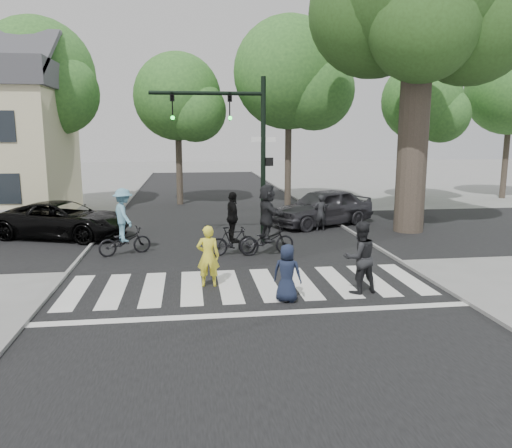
{
  "coord_description": "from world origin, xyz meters",
  "views": [
    {
      "loc": [
        -1.52,
        -11.81,
        4.05
      ],
      "look_at": [
        0.5,
        3.0,
        1.3
      ],
      "focal_mm": 35.0,
      "sensor_mm": 36.0,
      "label": 1
    }
  ],
  "objects": [
    {
      "name": "cyclist_mid",
      "position": [
        -0.09,
        4.37,
        0.88
      ],
      "size": [
        1.69,
        1.05,
        2.13
      ],
      "color": "black",
      "rests_on": "ground"
    },
    {
      "name": "bg_tree_4",
      "position": [
        12.23,
        16.12,
        5.64
      ],
      "size": [
        4.83,
        4.6,
        8.15
      ],
      "color": "brown",
      "rests_on": "ground"
    },
    {
      "name": "car_suv",
      "position": [
        -6.35,
        8.1,
        0.71
      ],
      "size": [
        5.61,
        3.93,
        1.42
      ],
      "primitive_type": "imported",
      "rotation": [
        0.0,
        0.0,
        1.23
      ],
      "color": "black",
      "rests_on": "ground"
    },
    {
      "name": "curb_right",
      "position": [
        5.05,
        5.0,
        0.05
      ],
      "size": [
        0.1,
        70.0,
        0.1
      ],
      "primitive_type": "cube",
      "color": "gray",
      "rests_on": "ground"
    },
    {
      "name": "bystander_dark",
      "position": [
        3.89,
        8.09,
        0.76
      ],
      "size": [
        0.6,
        0.44,
        1.53
      ],
      "primitive_type": "imported",
      "rotation": [
        0.0,
        0.0,
        3.28
      ],
      "color": "black",
      "rests_on": "ground"
    },
    {
      "name": "road_cross",
      "position": [
        0.0,
        8.0,
        0.01
      ],
      "size": [
        70.0,
        10.0,
        0.01
      ],
      "primitive_type": "cube",
      "color": "black",
      "rests_on": "ground"
    },
    {
      "name": "pedestrian_adult",
      "position": [
        2.75,
        -0.0,
        0.93
      ],
      "size": [
        1.03,
        0.88,
        1.86
      ],
      "primitive_type": "imported",
      "rotation": [
        0.0,
        0.0,
        3.36
      ],
      "color": "black",
      "rests_on": "ground"
    },
    {
      "name": "crosswalk",
      "position": [
        0.0,
        0.66,
        0.01
      ],
      "size": [
        10.0,
        3.85,
        0.01
      ],
      "color": "silver",
      "rests_on": "ground"
    },
    {
      "name": "pedestrian_child",
      "position": [
        0.79,
        -0.43,
        0.71
      ],
      "size": [
        0.82,
        0.69,
        1.43
      ],
      "primitive_type": "imported",
      "rotation": [
        0.0,
        0.0,
        2.73
      ],
      "color": "#182035",
      "rests_on": "ground"
    },
    {
      "name": "ground",
      "position": [
        0.0,
        0.0,
        0.0
      ],
      "size": [
        120.0,
        120.0,
        0.0
      ],
      "primitive_type": "plane",
      "color": "gray",
      "rests_on": "ground"
    },
    {
      "name": "cyclist_left",
      "position": [
        -3.67,
        4.94,
        0.97
      ],
      "size": [
        1.87,
        1.32,
        2.25
      ],
      "color": "black",
      "rests_on": "ground"
    },
    {
      "name": "eucalyptus",
      "position": [
        7.53,
        7.67,
        9.08
      ],
      "size": [
        8.3,
        7.2,
        13.0
      ],
      "color": "brown",
      "rests_on": "ground"
    },
    {
      "name": "road_stem",
      "position": [
        0.0,
        5.0,
        0.01
      ],
      "size": [
        10.0,
        70.0,
        0.01
      ],
      "primitive_type": "cube",
      "color": "black",
      "rests_on": "ground"
    },
    {
      "name": "car_grey",
      "position": [
        4.3,
        9.29,
        0.82
      ],
      "size": [
        5.15,
        3.76,
        1.63
      ],
      "primitive_type": "imported",
      "rotation": [
        0.0,
        0.0,
        -1.14
      ],
      "color": "#333237",
      "rests_on": "ground"
    },
    {
      "name": "bg_tree_3",
      "position": [
        4.31,
        15.27,
        6.94
      ],
      "size": [
        6.3,
        6.0,
        10.2
      ],
      "color": "brown",
      "rests_on": "ground"
    },
    {
      "name": "bg_tree_1",
      "position": [
        -8.7,
        15.48,
        6.65
      ],
      "size": [
        6.09,
        5.8,
        9.8
      ],
      "color": "brown",
      "rests_on": "ground"
    },
    {
      "name": "bg_tree_2",
      "position": [
        -1.76,
        16.62,
        5.78
      ],
      "size": [
        5.04,
        4.8,
        8.4
      ],
      "color": "brown",
      "rests_on": "ground"
    },
    {
      "name": "cyclist_right",
      "position": [
        1.06,
        4.31,
        1.06
      ],
      "size": [
        1.96,
        1.82,
        2.38
      ],
      "color": "black",
      "rests_on": "ground"
    },
    {
      "name": "curb_left",
      "position": [
        -5.05,
        5.0,
        0.05
      ],
      "size": [
        0.1,
        70.0,
        0.1
      ],
      "primitive_type": "cube",
      "color": "gray",
      "rests_on": "ground"
    },
    {
      "name": "pedestrian_woman",
      "position": [
        -1.05,
        1.05,
        0.83
      ],
      "size": [
        0.63,
        0.44,
        1.66
      ],
      "primitive_type": "imported",
      "rotation": [
        0.0,
        0.0,
        3.07
      ],
      "color": "yellow",
      "rests_on": "ground"
    },
    {
      "name": "traffic_signal",
      "position": [
        0.35,
        6.2,
        3.9
      ],
      "size": [
        4.45,
        0.29,
        6.0
      ],
      "color": "black",
      "rests_on": "ground"
    }
  ]
}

